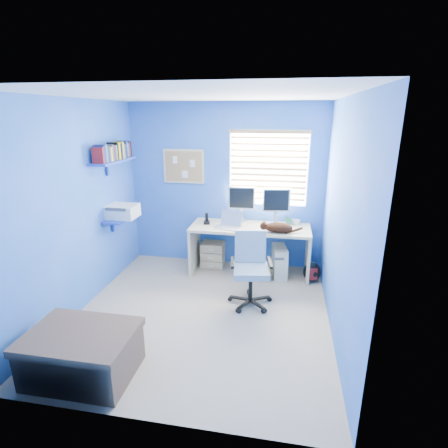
% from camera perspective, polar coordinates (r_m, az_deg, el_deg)
% --- Properties ---
extents(floor, '(3.00, 3.20, 0.00)m').
position_cam_1_polar(floor, '(4.40, -3.53, -14.36)').
color(floor, gray).
rests_on(floor, ground).
extents(ceiling, '(3.00, 3.20, 0.00)m').
position_cam_1_polar(ceiling, '(3.74, -4.29, 20.23)').
color(ceiling, white).
rests_on(ceiling, wall_back).
extents(wall_back, '(3.00, 0.01, 2.50)m').
position_cam_1_polar(wall_back, '(5.41, 0.21, 6.10)').
color(wall_back, blue).
rests_on(wall_back, ground).
extents(wall_front, '(3.00, 0.01, 2.50)m').
position_cam_1_polar(wall_front, '(2.46, -12.92, -8.68)').
color(wall_front, blue).
rests_on(wall_front, ground).
extents(wall_left, '(0.01, 3.20, 2.50)m').
position_cam_1_polar(wall_left, '(4.48, -22.84, 2.32)').
color(wall_left, blue).
rests_on(wall_left, ground).
extents(wall_right, '(0.01, 3.20, 2.50)m').
position_cam_1_polar(wall_right, '(3.82, 18.52, 0.33)').
color(wall_right, blue).
rests_on(wall_right, ground).
extents(desk, '(1.75, 0.65, 0.74)m').
position_cam_1_polar(desk, '(5.27, 4.20, -4.23)').
color(desk, '#C1B288').
rests_on(desk, floor).
extents(laptop, '(0.39, 0.34, 0.22)m').
position_cam_1_polar(laptop, '(5.03, 0.64, 0.53)').
color(laptop, silver).
rests_on(laptop, desk).
extents(monitor_left, '(0.40, 0.13, 0.54)m').
position_cam_1_polar(monitor_left, '(5.32, 2.90, 3.25)').
color(monitor_left, silver).
rests_on(monitor_left, desk).
extents(monitor_right, '(0.41, 0.19, 0.54)m').
position_cam_1_polar(monitor_right, '(5.24, 8.50, 2.84)').
color(monitor_right, silver).
rests_on(monitor_right, desk).
extents(phone, '(0.11, 0.13, 0.17)m').
position_cam_1_polar(phone, '(5.25, -2.84, 0.93)').
color(phone, black).
rests_on(phone, desk).
extents(mug, '(0.10, 0.09, 0.10)m').
position_cam_1_polar(mug, '(5.31, 10.45, 0.48)').
color(mug, '#2A8662').
rests_on(mug, desk).
extents(cd_spindle, '(0.13, 0.13, 0.07)m').
position_cam_1_polar(cd_spindle, '(5.34, 11.65, 0.31)').
color(cd_spindle, silver).
rests_on(cd_spindle, desk).
extents(cat, '(0.39, 0.21, 0.14)m').
position_cam_1_polar(cat, '(4.92, 8.90, -0.58)').
color(cat, black).
rests_on(cat, desk).
extents(tower_pc, '(0.26, 0.46, 0.45)m').
position_cam_1_polar(tower_pc, '(5.30, 9.01, -6.02)').
color(tower_pc, beige).
rests_on(tower_pc, floor).
extents(drawer_boxes, '(0.35, 0.28, 0.41)m').
position_cam_1_polar(drawer_boxes, '(5.54, -1.84, -4.97)').
color(drawer_boxes, tan).
rests_on(drawer_boxes, floor).
extents(yellow_book, '(0.03, 0.17, 0.24)m').
position_cam_1_polar(yellow_book, '(5.16, 7.33, -7.88)').
color(yellow_book, yellow).
rests_on(yellow_book, floor).
extents(backpack, '(0.29, 0.25, 0.29)m').
position_cam_1_polar(backpack, '(5.24, 14.16, -7.58)').
color(backpack, black).
rests_on(backpack, floor).
extents(bed_corner, '(0.92, 0.66, 0.44)m').
position_cam_1_polar(bed_corner, '(3.65, -22.10, -19.01)').
color(bed_corner, brown).
rests_on(bed_corner, floor).
extents(office_chair, '(0.61, 0.61, 0.92)m').
position_cam_1_polar(office_chair, '(4.48, 4.34, -8.76)').
color(office_chair, black).
rests_on(office_chair, floor).
extents(window_blinds, '(1.15, 0.05, 1.10)m').
position_cam_1_polar(window_blinds, '(5.25, 7.24, 8.95)').
color(window_blinds, white).
rests_on(window_blinds, ground).
extents(corkboard, '(0.64, 0.02, 0.52)m').
position_cam_1_polar(corkboard, '(5.49, -6.61, 9.33)').
color(corkboard, '#C1B288').
rests_on(corkboard, ground).
extents(wall_shelves, '(0.42, 0.90, 1.05)m').
position_cam_1_polar(wall_shelves, '(5.01, -17.10, 6.55)').
color(wall_shelves, '#203EAC').
rests_on(wall_shelves, ground).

